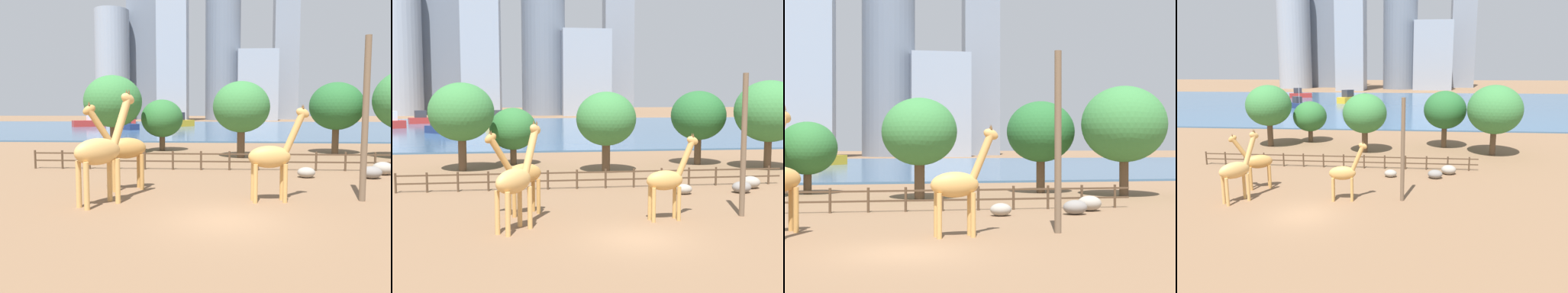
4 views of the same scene
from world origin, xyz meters
The scene contains 23 objects.
ground_plane centered at (0.00, 80.00, 0.00)m, with size 400.00×400.00×0.00m, color brown.
harbor_water centered at (0.00, 77.00, 0.10)m, with size 180.00×86.00×0.20m, color #3D6084.
giraffe_tall centered at (2.20, 3.09, 2.03)m, with size 2.80×0.96×4.34m.
giraffe_companion centered at (-5.22, 2.11, 2.34)m, with size 2.47×2.79×5.03m.
giraffe_young centered at (-5.04, 5.15, 2.16)m, with size 3.11×2.03×4.49m.
utility_pole centered at (6.26, 3.41, 3.66)m, with size 0.28×0.28×7.33m, color brown.
boulder_near_fence centered at (10.26, 10.69, 0.41)m, with size 1.30×1.09×0.82m, color gray.
boulder_by_pole centered at (8.97, 9.27, 0.37)m, with size 1.23×0.98×0.74m, color gray.
boulder_small centered at (5.15, 9.34, 0.32)m, with size 1.07×0.85×0.64m, color gray.
enclosure_fence centered at (-0.18, 12.00, 0.76)m, with size 26.12×0.14×1.30m.
tree_left_large centered at (10.86, 22.49, 4.44)m, with size 4.93×4.93×6.69m.
tree_center_broad centered at (-5.79, 24.44, 3.25)m, with size 4.22×4.22×5.17m.
tree_right_tall centered at (-9.92, 21.31, 4.88)m, with size 5.36×5.36×7.33m.
tree_left_small centered at (1.81, 19.04, 4.34)m, with size 4.87×4.87×6.57m.
tree_right_small centered at (15.75, 18.91, 4.92)m, with size 5.80×5.80×7.55m.
boat_sailboat centered at (-9.03, 78.18, 1.37)m, with size 6.38×8.16×3.44m.
boat_tug centered at (-27.29, 94.66, 1.21)m, with size 7.22×4.67×2.99m.
boat_barge centered at (-18.57, 62.95, 1.11)m, with size 5.70×5.94×5.45m.
skyline_tower_needle centered at (31.61, 167.88, 33.18)m, with size 11.03×8.35×66.37m, color gray.
skyline_tower_glass centered at (2.35, 152.55, 33.52)m, with size 15.00×15.00×67.04m, color slate.
skyline_block_left centered at (16.29, 148.28, 14.31)m, with size 16.18×15.22×28.62m, color #939EAD.
skyline_block_right centered at (-32.74, 164.67, 34.66)m, with size 16.86×8.37×69.32m, color slate.
skyline_tower_short centered at (-46.21, 154.38, 23.83)m, with size 15.10×15.10×47.67m, color #939EAD.
Camera 2 is at (-4.85, -20.12, 6.10)m, focal length 45.00 mm.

